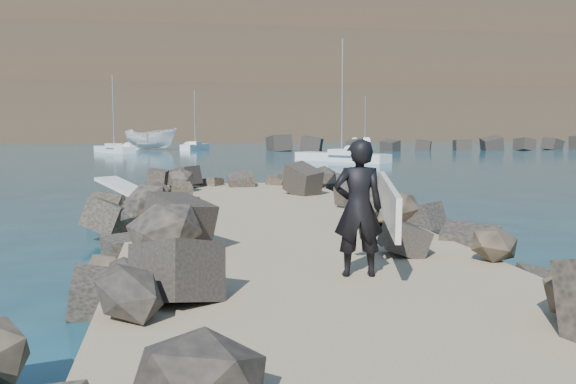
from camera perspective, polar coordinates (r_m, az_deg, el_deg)
name	(u,v)px	position (r m, az deg, el deg)	size (l,w,h in m)	color
ground	(279,260)	(13.13, -0.76, -6.08)	(800.00, 800.00, 0.00)	#0F384C
jetty	(298,267)	(11.15, 0.90, -6.67)	(6.00, 26.00, 0.60)	#8C7759
riprap_left	(127,256)	(11.43, -14.08, -5.51)	(2.60, 22.00, 1.00)	black
riprap_right	(444,245)	(12.44, 13.73, -4.58)	(2.60, 22.00, 1.00)	black
breakwater_secondary	(505,144)	(77.20, 18.71, 4.02)	(52.00, 4.00, 1.20)	black
headland	(219,75)	(173.61, -6.12, 10.26)	(360.00, 140.00, 32.00)	#2D4919
surfboard_resting	(134,197)	(15.71, -13.51, -0.42)	(0.62, 2.49, 0.08)	beige
boat_imported	(151,139)	(74.01, -12.09, 4.63)	(2.40, 6.39, 2.47)	silver
surfer_with_board	(363,208)	(9.11, 6.66, -1.38)	(1.14, 2.36, 1.94)	black
sailboat_b	(195,147)	(73.68, -8.25, 4.00)	(3.49, 5.53, 6.85)	silver
sailboat_c	(342,157)	(49.14, 4.82, 3.12)	(6.36, 7.14, 9.39)	silver
sailboat_a	(114,149)	(67.02, -15.19, 3.67)	(4.59, 6.40, 7.98)	silver
sailboat_d	(365,141)	(98.13, 6.86, 4.48)	(2.67, 6.11, 7.32)	silver
headland_buildings	(248,1)	(168.87, -3.60, 16.56)	(137.50, 30.50, 5.00)	white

